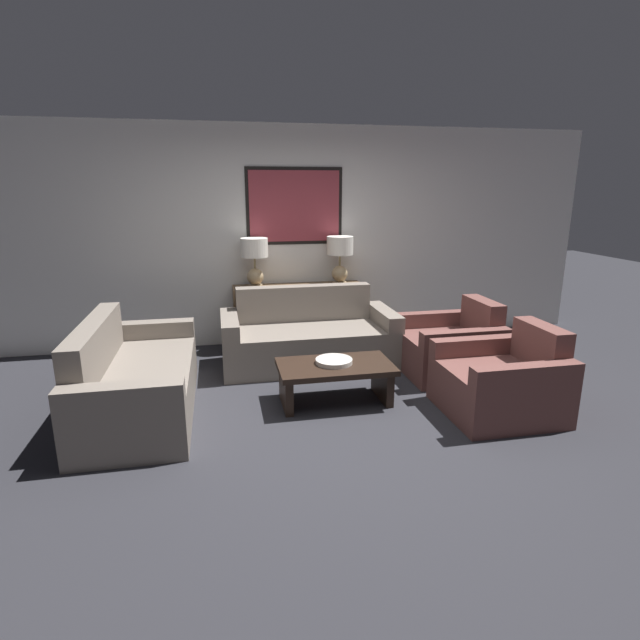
# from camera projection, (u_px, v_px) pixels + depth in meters

# --- Properties ---
(ground_plane) EXTENTS (20.00, 20.00, 0.00)m
(ground_plane) POSITION_uv_depth(u_px,v_px,m) (340.00, 421.00, 4.24)
(ground_plane) COLOR #28282D
(back_wall) EXTENTS (7.69, 0.12, 2.65)m
(back_wall) POSITION_uv_depth(u_px,v_px,m) (294.00, 236.00, 6.20)
(back_wall) COLOR silver
(back_wall) RESTS_ON ground_plane
(console_table) EXTENTS (1.59, 0.38, 0.76)m
(console_table) POSITION_uv_depth(u_px,v_px,m) (299.00, 315.00, 6.19)
(console_table) COLOR brown
(console_table) RESTS_ON ground_plane
(table_lamp_left) EXTENTS (0.32, 0.32, 0.58)m
(table_lamp_left) POSITION_uv_depth(u_px,v_px,m) (255.00, 256.00, 5.89)
(table_lamp_left) COLOR tan
(table_lamp_left) RESTS_ON console_table
(table_lamp_right) EXTENTS (0.32, 0.32, 0.58)m
(table_lamp_right) POSITION_uv_depth(u_px,v_px,m) (340.00, 253.00, 6.10)
(table_lamp_right) COLOR tan
(table_lamp_right) RESTS_ON console_table
(couch_by_back_wall) EXTENTS (1.90, 0.87, 0.83)m
(couch_by_back_wall) POSITION_uv_depth(u_px,v_px,m) (309.00, 339.00, 5.57)
(couch_by_back_wall) COLOR slate
(couch_by_back_wall) RESTS_ON ground_plane
(couch_by_side) EXTENTS (0.87, 1.90, 0.83)m
(couch_by_side) POSITION_uv_depth(u_px,v_px,m) (136.00, 381.00, 4.35)
(couch_by_side) COLOR slate
(couch_by_side) RESTS_ON ground_plane
(coffee_table) EXTENTS (1.04, 0.59, 0.37)m
(coffee_table) POSITION_uv_depth(u_px,v_px,m) (335.00, 374.00, 4.55)
(coffee_table) COLOR black
(coffee_table) RESTS_ON ground_plane
(decorative_bowl) EXTENTS (0.34, 0.34, 0.04)m
(decorative_bowl) POSITION_uv_depth(u_px,v_px,m) (334.00, 361.00, 4.54)
(decorative_bowl) COLOR beige
(decorative_bowl) RESTS_ON coffee_table
(armchair_near_back_wall) EXTENTS (0.93, 0.89, 0.78)m
(armchair_near_back_wall) POSITION_uv_depth(u_px,v_px,m) (450.00, 348.00, 5.29)
(armchair_near_back_wall) COLOR brown
(armchair_near_back_wall) RESTS_ON ground_plane
(armchair_near_camera) EXTENTS (0.93, 0.89, 0.78)m
(armchair_near_camera) POSITION_uv_depth(u_px,v_px,m) (502.00, 383.00, 4.34)
(armchair_near_camera) COLOR brown
(armchair_near_camera) RESTS_ON ground_plane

